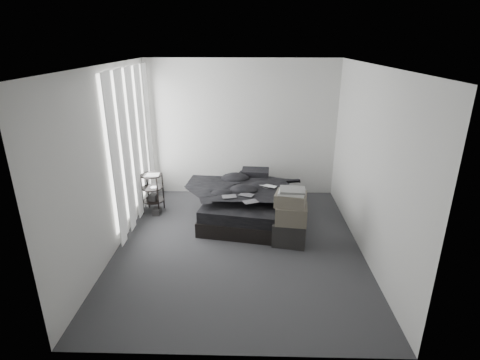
{
  "coord_description": "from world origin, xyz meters",
  "views": [
    {
      "loc": [
        0.15,
        -4.92,
        2.91
      ],
      "look_at": [
        0.0,
        0.8,
        0.75
      ],
      "focal_mm": 28.0,
      "sensor_mm": 36.0,
      "label": 1
    }
  ],
  "objects_px": {
    "laptop": "(267,183)",
    "side_stand": "(153,193)",
    "box_lower": "(290,233)",
    "bed": "(248,211)"
  },
  "relations": [
    {
      "from": "side_stand",
      "to": "box_lower",
      "type": "relative_size",
      "value": 1.42
    },
    {
      "from": "laptop",
      "to": "side_stand",
      "type": "height_order",
      "value": "side_stand"
    },
    {
      "from": "bed",
      "to": "side_stand",
      "type": "bearing_deg",
      "value": -176.8
    },
    {
      "from": "laptop",
      "to": "bed",
      "type": "bearing_deg",
      "value": -154.5
    },
    {
      "from": "bed",
      "to": "box_lower",
      "type": "bearing_deg",
      "value": -43.58
    },
    {
      "from": "laptop",
      "to": "side_stand",
      "type": "bearing_deg",
      "value": -158.1
    },
    {
      "from": "bed",
      "to": "box_lower",
      "type": "xyz_separation_m",
      "value": [
        0.64,
        -0.87,
        0.06
      ]
    },
    {
      "from": "laptop",
      "to": "box_lower",
      "type": "relative_size",
      "value": 0.58
    },
    {
      "from": "side_stand",
      "to": "box_lower",
      "type": "height_order",
      "value": "side_stand"
    },
    {
      "from": "bed",
      "to": "box_lower",
      "type": "distance_m",
      "value": 1.08
    }
  ]
}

